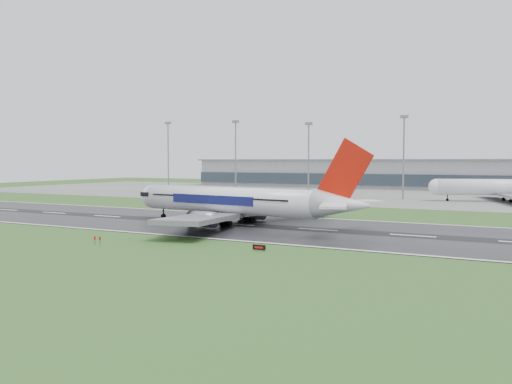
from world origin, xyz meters
The scene contains 11 objects.
ground centered at (0.00, 0.00, 0.00)m, with size 520.00×520.00×0.00m, color #28501D.
runway centered at (0.00, 0.00, 0.05)m, with size 400.00×45.00×0.10m, color black.
apron centered at (0.00, 125.00, 0.04)m, with size 400.00×130.00×0.08m, color slate.
terminal centered at (0.00, 185.00, 7.50)m, with size 240.00×36.00×15.00m, color gray.
main_airliner centered at (1.15, 0.00, 9.38)m, with size 62.88×59.88×18.56m, color white, non-canonical shape.
parked_airliner centered at (51.98, 105.34, 8.46)m, with size 57.15×53.21×16.75m, color white, non-canonical shape.
runway_sign centered at (20.99, -29.52, 0.52)m, with size 2.30×0.26×1.04m, color black, non-canonical shape.
floodmast_0 centered at (-94.80, 100.00, 16.14)m, with size 0.64×0.64×32.28m, color gray.
floodmast_1 centered at (-57.60, 100.00, 15.84)m, with size 0.64×0.64×31.68m, color gray.
floodmast_2 centered at (-22.62, 100.00, 14.83)m, with size 0.64×0.64×29.65m, color gray.
floodmast_3 centered at (16.42, 100.00, 15.53)m, with size 0.64×0.64×31.06m, color gray.
Camera 1 is at (61.12, -107.34, 14.91)m, focal length 37.48 mm.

